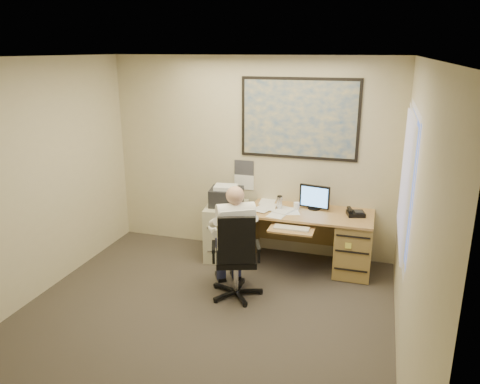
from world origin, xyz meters
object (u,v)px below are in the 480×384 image
(office_chair, at_px, (233,272))
(desk, at_px, (335,237))
(filing_cabinet, at_px, (227,226))
(person, at_px, (237,242))

(office_chair, bearing_deg, desk, 26.97)
(filing_cabinet, xyz_separation_m, person, (0.45, -0.97, 0.22))
(desk, bearing_deg, filing_cabinet, -178.46)
(desk, relative_size, office_chair, 1.52)
(desk, bearing_deg, office_chair, -133.72)
(person, bearing_deg, desk, 14.04)
(desk, distance_m, filing_cabinet, 1.47)
(desk, distance_m, person, 1.46)
(person, bearing_deg, office_chair, -132.65)
(filing_cabinet, bearing_deg, office_chair, -75.50)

